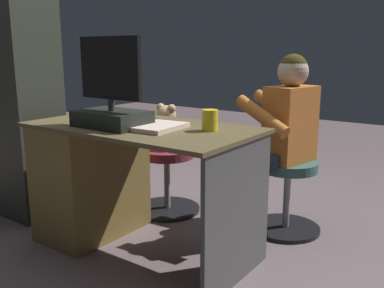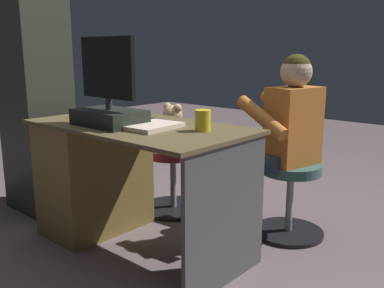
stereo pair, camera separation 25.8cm
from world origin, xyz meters
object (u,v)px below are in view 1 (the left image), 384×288
at_px(desk, 102,176).
at_px(cup, 210,120).
at_px(keyboard, 151,122).
at_px(office_chair_teddy, 167,175).
at_px(monitor, 111,104).
at_px(visitor_chair, 287,190).
at_px(tv_remote, 91,118).
at_px(person, 276,128).
at_px(teddy_bear, 167,129).
at_px(computer_mouse, 111,116).

xyz_separation_m(desk, cup, (-0.73, -0.09, 0.40)).
height_order(keyboard, office_chair_teddy, keyboard).
xyz_separation_m(desk, keyboard, (-0.35, -0.07, 0.36)).
distance_m(monitor, visitor_chair, 1.24).
height_order(tv_remote, person, person).
relative_size(monitor, keyboard, 1.14).
xyz_separation_m(desk, person, (-0.81, -0.72, 0.27)).
relative_size(monitor, teddy_bear, 1.49).
bearing_deg(computer_mouse, person, -140.25).
bearing_deg(teddy_bear, keyboard, 119.54).
bearing_deg(computer_mouse, visitor_chair, -142.39).
bearing_deg(keyboard, desk, 11.76).
relative_size(desk, office_chair_teddy, 2.74).
bearing_deg(cup, tv_remote, 8.00).
relative_size(computer_mouse, person, 0.09).
relative_size(keyboard, tv_remote, 2.80).
xyz_separation_m(tv_remote, office_chair_teddy, (-0.11, -0.58, -0.48)).
xyz_separation_m(monitor, teddy_bear, (0.18, -0.69, -0.26)).
xyz_separation_m(computer_mouse, person, (-0.78, -0.65, -0.09)).
relative_size(monitor, cup, 4.37).
xyz_separation_m(cup, teddy_bear, (0.67, -0.48, -0.19)).
xyz_separation_m(monitor, tv_remote, (0.28, -0.10, -0.12)).
xyz_separation_m(keyboard, office_chair_teddy, (0.28, -0.49, -0.48)).
bearing_deg(teddy_bear, visitor_chair, -168.69).
bearing_deg(cup, desk, 6.93).
bearing_deg(keyboard, visitor_chair, -129.66).
bearing_deg(keyboard, computer_mouse, 0.32).
bearing_deg(computer_mouse, keyboard, -179.68).
xyz_separation_m(desk, office_chair_teddy, (-0.06, -0.56, -0.12)).
distance_m(keyboard, office_chair_teddy, 0.74).
height_order(monitor, keyboard, monitor).
bearing_deg(cup, visitor_chair, -104.43).
height_order(computer_mouse, office_chair_teddy, computer_mouse).
distance_m(computer_mouse, teddy_bear, 0.53).
relative_size(desk, computer_mouse, 13.41).
bearing_deg(office_chair_teddy, teddy_bear, -90.00).
bearing_deg(monitor, visitor_chair, -127.60).
bearing_deg(office_chair_teddy, tv_remote, 79.61).
height_order(tv_remote, visitor_chair, tv_remote).
bearing_deg(office_chair_teddy, visitor_chair, -167.95).
bearing_deg(computer_mouse, desk, 67.35).
distance_m(monitor, teddy_bear, 0.76).
distance_m(monitor, office_chair_teddy, 0.92).
bearing_deg(visitor_chair, teddy_bear, 11.31).
height_order(computer_mouse, cup, cup).
height_order(tv_remote, teddy_bear, teddy_bear).
bearing_deg(keyboard, office_chair_teddy, -59.89).
distance_m(monitor, keyboard, 0.25).
distance_m(keyboard, teddy_bear, 0.59).
bearing_deg(computer_mouse, cup, -178.46).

